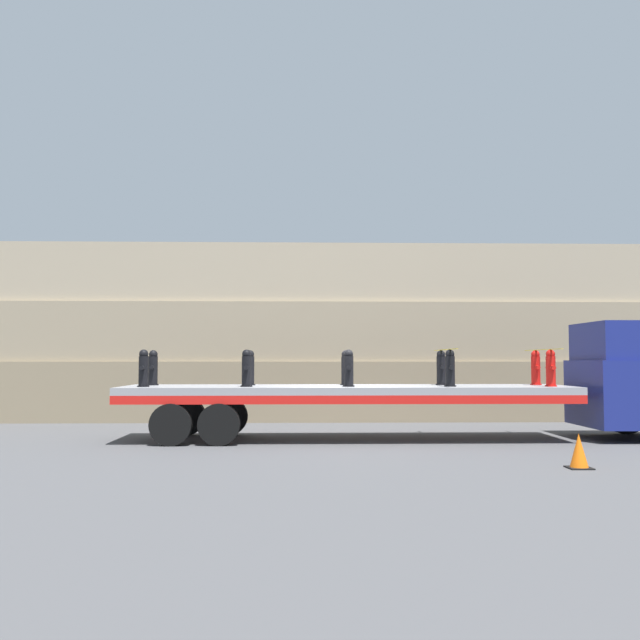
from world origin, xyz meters
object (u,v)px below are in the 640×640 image
(fire_hydrant_black_far_2, at_px, (346,368))
(fire_hydrant_black_near_2, at_px, (349,369))
(flatbed_trailer, at_px, (322,395))
(fire_hydrant_red_near_4, at_px, (551,368))
(truck_cab, at_px, (631,381))
(fire_hydrant_black_far_3, at_px, (441,368))
(fire_hydrant_black_far_0, at_px, (153,368))
(fire_hydrant_black_far_1, at_px, (250,368))
(fire_hydrant_red_far_4, at_px, (536,368))
(traffic_cone, at_px, (579,451))
(fire_hydrant_black_near_0, at_px, (144,369))
(fire_hydrant_black_near_3, at_px, (450,368))
(fire_hydrant_black_near_1, at_px, (247,369))

(fire_hydrant_black_far_2, bearing_deg, fire_hydrant_black_near_2, -90.00)
(flatbed_trailer, bearing_deg, fire_hydrant_red_near_4, -5.69)
(truck_cab, height_order, fire_hydrant_black_far_3, truck_cab)
(fire_hydrant_black_far_0, distance_m, fire_hydrant_black_far_1, 2.43)
(fire_hydrant_black_near_2, distance_m, fire_hydrant_black_far_2, 1.10)
(fire_hydrant_black_far_1, xyz_separation_m, fire_hydrant_red_near_4, (7.30, -1.10, 0.00))
(fire_hydrant_red_far_4, distance_m, traffic_cone, 5.60)
(truck_cab, distance_m, fire_hydrant_black_near_0, 11.95)
(fire_hydrant_black_near_3, xyz_separation_m, traffic_cone, (1.42, -4.23, -1.44))
(truck_cab, height_order, flatbed_trailer, truck_cab)
(truck_cab, bearing_deg, fire_hydrant_red_far_4, 166.06)
(truck_cab, relative_size, fire_hydrant_black_near_3, 3.25)
(fire_hydrant_black_far_0, relative_size, fire_hydrant_black_far_3, 1.00)
(fire_hydrant_black_near_2, xyz_separation_m, fire_hydrant_black_far_3, (2.43, 1.10, 0.00))
(fire_hydrant_black_far_1, relative_size, fire_hydrant_black_near_2, 1.00)
(fire_hydrant_black_far_0, distance_m, fire_hydrant_black_far_2, 4.87)
(fire_hydrant_black_near_0, bearing_deg, flatbed_trailer, 7.36)
(fire_hydrant_black_far_3, bearing_deg, fire_hydrant_black_far_0, 180.00)
(fire_hydrant_black_near_0, distance_m, traffic_cone, 9.79)
(fire_hydrant_red_near_4, height_order, traffic_cone, fire_hydrant_red_near_4)
(fire_hydrant_black_near_0, bearing_deg, fire_hydrant_black_far_0, 90.00)
(fire_hydrant_black_far_1, bearing_deg, fire_hydrant_red_far_4, 0.00)
(fire_hydrant_black_near_2, height_order, fire_hydrant_red_far_4, same)
(fire_hydrant_black_far_0, xyz_separation_m, fire_hydrant_black_near_3, (7.30, -1.10, 0.00))
(fire_hydrant_red_far_4, bearing_deg, flatbed_trailer, -174.31)
(fire_hydrant_black_near_1, relative_size, fire_hydrant_red_near_4, 1.00)
(fire_hydrant_black_far_1, xyz_separation_m, fire_hydrant_red_far_4, (7.30, 0.00, 0.00))
(fire_hydrant_black_near_2, bearing_deg, fire_hydrant_black_far_2, 90.00)
(fire_hydrant_black_near_2, xyz_separation_m, fire_hydrant_red_far_4, (4.87, 1.10, 0.00))
(flatbed_trailer, bearing_deg, fire_hydrant_red_far_4, 5.69)
(flatbed_trailer, xyz_separation_m, fire_hydrant_black_far_0, (-4.24, 0.55, 0.66))
(fire_hydrant_black_near_0, distance_m, fire_hydrant_black_far_1, 2.67)
(fire_hydrant_black_far_3, height_order, traffic_cone, fire_hydrant_black_far_3)
(fire_hydrant_black_far_0, relative_size, fire_hydrant_black_near_2, 1.00)
(truck_cab, relative_size, fire_hydrant_red_far_4, 3.25)
(fire_hydrant_black_near_2, relative_size, fire_hydrant_red_near_4, 1.00)
(fire_hydrant_red_far_4, bearing_deg, fire_hydrant_black_far_3, 180.00)
(fire_hydrant_black_far_1, distance_m, fire_hydrant_black_far_2, 2.43)
(fire_hydrant_black_near_0, xyz_separation_m, fire_hydrant_black_far_2, (4.87, 1.10, 0.00))
(truck_cab, height_order, fire_hydrant_black_near_0, truck_cab)
(fire_hydrant_black_near_2, xyz_separation_m, fire_hydrant_black_far_2, (0.00, 1.10, 0.00))
(fire_hydrant_black_near_1, xyz_separation_m, traffic_cone, (6.29, -4.23, -1.44))
(traffic_cone, bearing_deg, fire_hydrant_black_near_2, 132.36)
(fire_hydrant_black_near_3, xyz_separation_m, fire_hydrant_red_near_4, (2.43, 0.00, 0.00))
(fire_hydrant_black_near_2, bearing_deg, fire_hydrant_red_near_4, 0.00)
(fire_hydrant_red_near_4, bearing_deg, fire_hydrant_black_near_0, 180.00)
(fire_hydrant_black_far_0, height_order, fire_hydrant_red_near_4, same)
(fire_hydrant_black_near_2, height_order, fire_hydrant_black_far_3, same)
(truck_cab, relative_size, fire_hydrant_black_far_0, 3.25)
(fire_hydrant_black_far_0, height_order, fire_hydrant_black_near_2, same)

